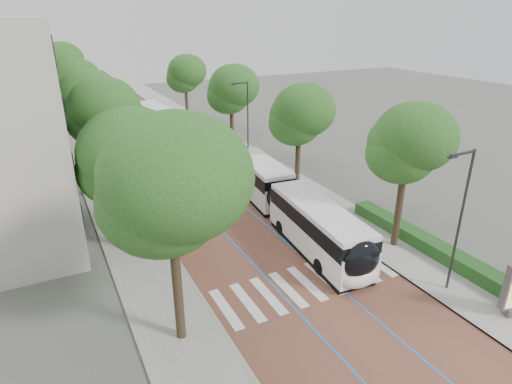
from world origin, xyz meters
TOP-DOWN VIEW (x-y plane):
  - ground at (0.00, 0.00)m, footprint 160.00×160.00m
  - road at (0.00, 40.00)m, footprint 11.00×140.00m
  - sidewalk_left at (-7.50, 40.00)m, footprint 4.00×140.00m
  - sidewalk_right at (7.50, 40.00)m, footprint 4.00×140.00m
  - kerb_left at (-5.60, 40.00)m, footprint 0.20×140.00m
  - kerb_right at (5.60, 40.00)m, footprint 0.20×140.00m
  - zebra_crossing at (0.20, 1.00)m, footprint 10.55×3.60m
  - lane_line_left at (-1.60, 40.00)m, footprint 0.12×126.00m
  - lane_line_right at (1.60, 40.00)m, footprint 0.12×126.00m
  - hedge at (9.10, 0.00)m, footprint 1.20×14.00m
  - streetlight_near at (6.62, -3.00)m, footprint 1.82×0.20m
  - streetlight_far at (6.62, 22.00)m, footprint 1.82×0.20m
  - lamp_post_left at (-6.10, 8.00)m, footprint 0.14×0.14m
  - trees_left at (-7.50, 25.02)m, footprint 6.32×61.19m
  - trees_right at (7.70, 23.67)m, footprint 5.58×47.19m
  - lead_bus at (3.07, 7.47)m, footprint 4.13×18.54m
  - bus_queued_0 at (1.83, 23.02)m, footprint 3.18×12.51m
  - bus_queued_1 at (1.95, 36.98)m, footprint 3.16×12.51m

SIDE VIEW (x-z plane):
  - ground at x=0.00m, z-range 0.00..0.00m
  - road at x=0.00m, z-range 0.00..0.02m
  - lane_line_left at x=-1.60m, z-range 0.02..0.03m
  - lane_line_right at x=1.60m, z-range 0.02..0.03m
  - zebra_crossing at x=0.20m, z-range 0.02..0.03m
  - sidewalk_left at x=-7.50m, z-range 0.00..0.12m
  - sidewalk_right at x=7.50m, z-range 0.00..0.12m
  - kerb_left at x=-5.60m, z-range -0.01..0.13m
  - kerb_right at x=5.60m, z-range -0.01..0.13m
  - hedge at x=9.10m, z-range 0.12..0.92m
  - bus_queued_0 at x=1.83m, z-range 0.02..3.22m
  - bus_queued_1 at x=1.95m, z-range 0.02..3.22m
  - lead_bus at x=3.07m, z-range 0.03..3.23m
  - lamp_post_left at x=-6.10m, z-range 0.12..8.12m
  - streetlight_near at x=6.62m, z-range 0.82..8.82m
  - streetlight_far at x=6.62m, z-range 0.82..8.82m
  - trees_right at x=7.70m, z-range 1.83..10.73m
  - trees_left at x=-7.50m, z-range 1.64..11.84m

